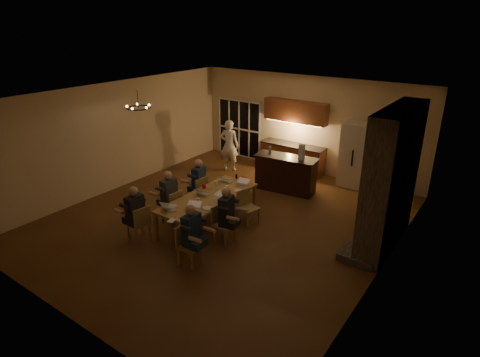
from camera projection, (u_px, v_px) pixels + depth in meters
name	position (u px, v px, depth m)	size (l,w,h in m)	color
floor	(225.00, 220.00, 10.43)	(9.00, 9.00, 0.00)	brown
back_wall	(307.00, 124.00, 13.26)	(8.00, 0.04, 3.20)	beige
left_wall	(117.00, 136.00, 11.99)	(0.04, 9.00, 3.20)	beige
right_wall	(390.00, 202.00, 7.68)	(0.04, 9.00, 3.20)	beige
ceiling	(223.00, 96.00, 9.23)	(8.00, 9.00, 0.04)	white
french_doors	(239.00, 129.00, 14.87)	(1.86, 0.08, 2.10)	black
fireplace	(391.00, 180.00, 8.76)	(0.58, 2.50, 3.20)	#686052
kitchenette	(293.00, 137.00, 13.33)	(2.24, 0.68, 2.40)	brown
refrigerator	(356.00, 155.00, 12.18)	(0.90, 0.68, 2.00)	beige
dining_table	(209.00, 210.00, 10.11)	(1.10, 2.81, 0.75)	tan
bar_island	(285.00, 174.00, 12.00)	(1.86, 0.68, 1.08)	black
chair_left_near	(138.00, 223.00, 9.34)	(0.44, 0.44, 0.89)	tan
chair_left_mid	(172.00, 206.00, 10.16)	(0.44, 0.44, 0.89)	tan
chair_left_far	(197.00, 191.00, 11.03)	(0.44, 0.44, 0.89)	tan
chair_right_near	(190.00, 246.00, 8.39)	(0.44, 0.44, 0.89)	tan
chair_right_mid	(225.00, 224.00, 9.27)	(0.44, 0.44, 0.89)	tan
chair_right_far	(249.00, 208.00, 10.07)	(0.44, 0.44, 0.89)	tan
person_left_near	(136.00, 214.00, 9.21)	(0.60, 0.60, 1.38)	#23262D
person_right_near	(192.00, 235.00, 8.34)	(0.60, 0.60, 1.38)	navy
person_left_mid	(169.00, 197.00, 10.12)	(0.60, 0.60, 1.38)	#3A4045
person_right_mid	(226.00, 215.00, 9.17)	(0.60, 0.60, 1.38)	#23262D
person_left_far	(199.00, 183.00, 10.94)	(0.60, 0.60, 1.38)	navy
standing_person	(229.00, 145.00, 13.53)	(0.64, 0.42, 1.76)	white
chandelier	(139.00, 108.00, 10.23)	(0.62, 0.62, 0.03)	black
laptop_a	(170.00, 205.00, 9.27)	(0.32, 0.28, 0.23)	silver
laptop_b	(193.00, 206.00, 9.20)	(0.32, 0.28, 0.23)	silver
laptop_c	(203.00, 190.00, 10.08)	(0.32, 0.28, 0.23)	silver
laptop_d	(218.00, 196.00, 9.75)	(0.32, 0.28, 0.23)	silver
laptop_e	(227.00, 177.00, 10.89)	(0.32, 0.28, 0.23)	silver
laptop_f	(242.00, 182.00, 10.53)	(0.32, 0.28, 0.23)	silver
mug_front	(198.00, 200.00, 9.66)	(0.08, 0.08, 0.10)	white
mug_mid	(227.00, 188.00, 10.38)	(0.08, 0.08, 0.10)	white
mug_back	(216.00, 183.00, 10.68)	(0.09, 0.09, 0.10)	white
redcup_near	(186.00, 219.00, 8.74)	(0.08, 0.08, 0.12)	red
redcup_mid	(204.00, 186.00, 10.43)	(0.10, 0.10, 0.12)	red
redcup_far	(243.00, 178.00, 10.93)	(0.09, 0.09, 0.12)	red
can_silver	(193.00, 205.00, 9.38)	(0.06, 0.06, 0.12)	#B2B2B7
can_cola	(236.00, 176.00, 11.07)	(0.06, 0.06, 0.12)	#3F0F0C
plate_near	(207.00, 208.00, 9.35)	(0.23, 0.23, 0.02)	white
plate_left	(172.00, 206.00, 9.44)	(0.24, 0.24, 0.02)	white
plate_far	(239.00, 191.00, 10.29)	(0.23, 0.23, 0.02)	white
notepad	(172.00, 221.00, 8.79)	(0.14, 0.20, 0.01)	white
bar_bottle	(270.00, 150.00, 12.00)	(0.09, 0.09, 0.24)	#99999E
bar_blender	(302.00, 152.00, 11.49)	(0.14, 0.14, 0.45)	silver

